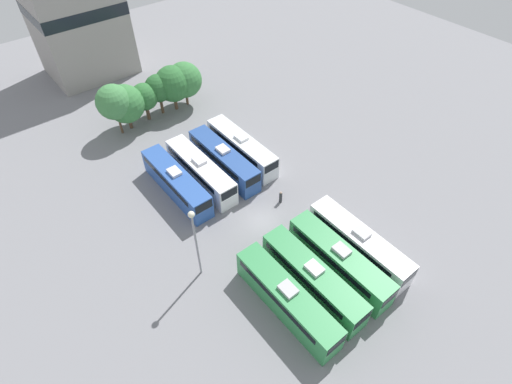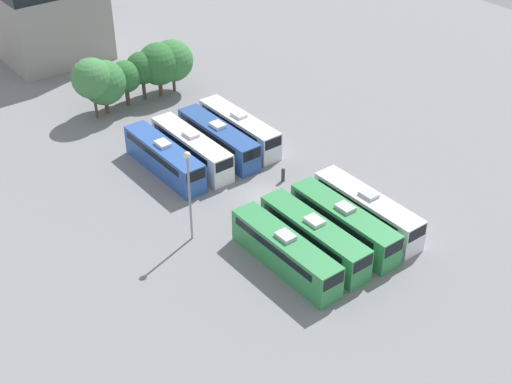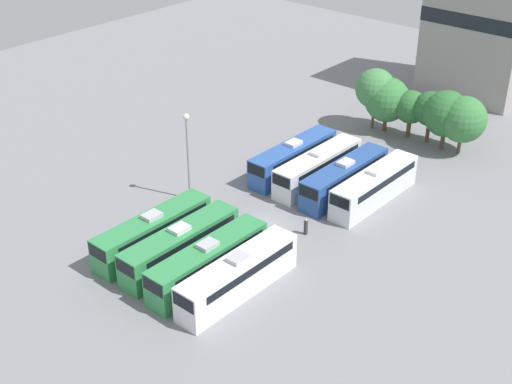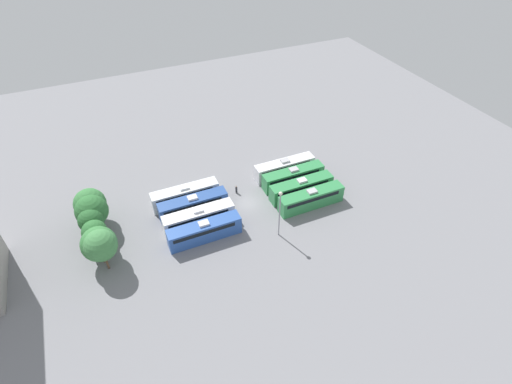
% 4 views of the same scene
% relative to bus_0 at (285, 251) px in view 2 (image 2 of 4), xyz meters
% --- Properties ---
extents(ground_plane, '(128.24, 128.24, 0.00)m').
position_rel_bus_0_xyz_m(ground_plane, '(4.98, 9.68, -1.72)').
color(ground_plane, gray).
extents(bus_0, '(2.46, 11.73, 3.49)m').
position_rel_bus_0_xyz_m(bus_0, '(0.00, 0.00, 0.00)').
color(bus_0, '#338C4C').
rests_on(bus_0, ground_plane).
extents(bus_1, '(2.46, 11.73, 3.49)m').
position_rel_bus_0_xyz_m(bus_1, '(3.29, 0.11, 0.00)').
color(bus_1, '#338C4C').
rests_on(bus_1, ground_plane).
extents(bus_2, '(2.46, 11.73, 3.49)m').
position_rel_bus_0_xyz_m(bus_2, '(6.69, -0.06, 0.00)').
color(bus_2, '#338C4C').
rests_on(bus_2, ground_plane).
extents(bus_3, '(2.46, 11.73, 3.49)m').
position_rel_bus_0_xyz_m(bus_3, '(9.77, 0.13, 0.00)').
color(bus_3, silver).
rests_on(bus_3, ground_plane).
extents(bus_4, '(2.46, 11.73, 3.49)m').
position_rel_bus_0_xyz_m(bus_4, '(0.05, 19.19, 0.00)').
color(bus_4, '#2D56A8').
rests_on(bus_4, ground_plane).
extents(bus_5, '(2.46, 11.73, 3.49)m').
position_rel_bus_0_xyz_m(bus_5, '(3.32, 19.08, 0.00)').
color(bus_5, silver).
rests_on(bus_5, ground_plane).
extents(bus_6, '(2.46, 11.73, 3.49)m').
position_rel_bus_0_xyz_m(bus_6, '(6.63, 19.00, 0.00)').
color(bus_6, '#284C93').
rests_on(bus_6, ground_plane).
extents(bus_7, '(2.46, 11.73, 3.49)m').
position_rel_bus_0_xyz_m(bus_7, '(9.77, 19.50, 0.00)').
color(bus_7, silver).
rests_on(bus_7, ground_plane).
extents(worker_person, '(0.36, 0.36, 1.60)m').
position_rel_bus_0_xyz_m(worker_person, '(8.49, 10.43, -0.98)').
color(worker_person, '#333338').
rests_on(worker_person, ground_plane).
extents(light_pole, '(0.60, 0.60, 8.95)m').
position_rel_bus_0_xyz_m(light_pole, '(-3.95, 8.12, 4.23)').
color(light_pole, gray).
rests_on(light_pole, ground_plane).
extents(tree_0, '(4.66, 4.66, 7.26)m').
position_rel_bus_0_xyz_m(tree_0, '(0.09, 34.12, 3.21)').
color(tree_0, brown).
rests_on(tree_0, ground_plane).
extents(tree_1, '(5.19, 5.19, 6.48)m').
position_rel_bus_0_xyz_m(tree_1, '(1.58, 34.43, 2.16)').
color(tree_1, brown).
rests_on(tree_1, ground_plane).
extents(tree_2, '(3.78, 3.78, 5.57)m').
position_rel_bus_0_xyz_m(tree_2, '(4.55, 34.75, 1.93)').
color(tree_2, brown).
rests_on(tree_2, ground_plane).
extents(tree_3, '(3.90, 3.90, 6.02)m').
position_rel_bus_0_xyz_m(tree_3, '(6.91, 34.89, 2.33)').
color(tree_3, brown).
rests_on(tree_3, ground_plane).
extents(tree_4, '(5.12, 5.12, 6.72)m').
position_rel_bus_0_xyz_m(tree_4, '(9.00, 34.53, 2.43)').
color(tree_4, brown).
rests_on(tree_4, ground_plane).
extents(tree_5, '(5.09, 5.09, 6.59)m').
position_rel_bus_0_xyz_m(tree_5, '(10.97, 34.59, 2.32)').
color(tree_5, brown).
rests_on(tree_5, ground_plane).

